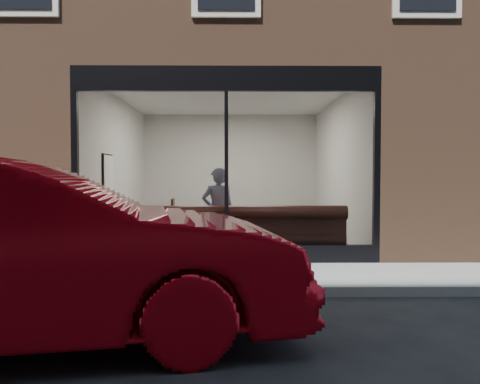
{
  "coord_description": "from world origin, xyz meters",
  "views": [
    {
      "loc": [
        0.14,
        -5.55,
        1.43
      ],
      "look_at": [
        0.22,
        2.4,
        1.16
      ],
      "focal_mm": 35.0,
      "sensor_mm": 36.0,
      "label": 1
    }
  ],
  "objects_px": {
    "person": "(218,212)",
    "cafe_table_right": "(277,211)",
    "cafe_chair_left": "(164,232)",
    "banquette": "(227,246)",
    "parked_car": "(17,252)",
    "cafe_table_left": "(141,213)"
  },
  "relations": [
    {
      "from": "cafe_chair_left",
      "to": "cafe_table_left",
      "type": "bearing_deg",
      "value": 76.75
    },
    {
      "from": "cafe_table_left",
      "to": "parked_car",
      "type": "height_order",
      "value": "parked_car"
    },
    {
      "from": "cafe_chair_left",
      "to": "parked_car",
      "type": "bearing_deg",
      "value": 84.6
    },
    {
      "from": "cafe_table_right",
      "to": "parked_car",
      "type": "distance_m",
      "value": 5.92
    },
    {
      "from": "banquette",
      "to": "person",
      "type": "bearing_deg",
      "value": 126.99
    },
    {
      "from": "banquette",
      "to": "person",
      "type": "xyz_separation_m",
      "value": [
        -0.16,
        0.21,
        0.56
      ]
    },
    {
      "from": "person",
      "to": "parked_car",
      "type": "distance_m",
      "value": 4.57
    },
    {
      "from": "cafe_table_right",
      "to": "cafe_chair_left",
      "type": "xyz_separation_m",
      "value": [
        -2.33,
        0.71,
        -0.5
      ]
    },
    {
      "from": "cafe_table_left",
      "to": "person",
      "type": "bearing_deg",
      "value": -16.81
    },
    {
      "from": "cafe_table_left",
      "to": "parked_car",
      "type": "bearing_deg",
      "value": -90.95
    },
    {
      "from": "cafe_chair_left",
      "to": "parked_car",
      "type": "height_order",
      "value": "parked_car"
    },
    {
      "from": "cafe_chair_left",
      "to": "person",
      "type": "bearing_deg",
      "value": 123.23
    },
    {
      "from": "banquette",
      "to": "person",
      "type": "distance_m",
      "value": 0.62
    },
    {
      "from": "cafe_chair_left",
      "to": "banquette",
      "type": "bearing_deg",
      "value": 123.38
    },
    {
      "from": "person",
      "to": "cafe_chair_left",
      "type": "relative_size",
      "value": 3.47
    },
    {
      "from": "banquette",
      "to": "cafe_table_left",
      "type": "distance_m",
      "value": 1.81
    },
    {
      "from": "banquette",
      "to": "person",
      "type": "height_order",
      "value": "person"
    },
    {
      "from": "cafe_chair_left",
      "to": "cafe_table_right",
      "type": "bearing_deg",
      "value": 160.66
    },
    {
      "from": "person",
      "to": "cafe_table_right",
      "type": "height_order",
      "value": "person"
    },
    {
      "from": "person",
      "to": "cafe_table_right",
      "type": "relative_size",
      "value": 2.39
    },
    {
      "from": "banquette",
      "to": "cafe_table_right",
      "type": "xyz_separation_m",
      "value": [
        0.96,
        1.19,
        0.52
      ]
    },
    {
      "from": "banquette",
      "to": "cafe_chair_left",
      "type": "relative_size",
      "value": 8.78
    }
  ]
}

